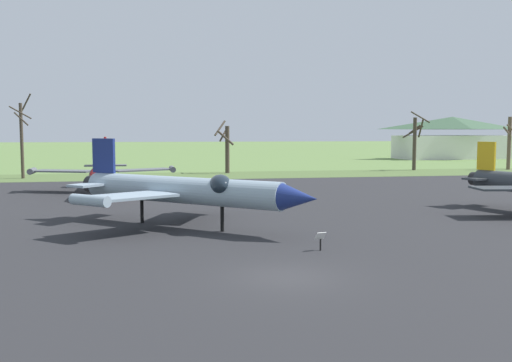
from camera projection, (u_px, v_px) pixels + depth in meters
The scene contains 12 objects.
ground_plane at pixel (287, 278), 21.22m from camera, with size 600.00×600.00×0.00m, color #607F42.
asphalt_apron at pixel (229, 214), 37.47m from camera, with size 108.88×55.28×0.05m, color #28282B.
grass_verge_strip at pixel (194, 176), 70.43m from camera, with size 168.88×12.00×0.06m, color #516936.
jet_fighter_front_left at pixel (103, 170), 50.21m from camera, with size 13.39×15.16×5.08m.
info_placard_front_left at pixel (97, 196), 42.63m from camera, with size 0.49×0.31×1.12m.
jet_fighter_rear_left at pixel (185, 190), 32.00m from camera, with size 13.71×12.50×5.15m.
info_placard_rear_left at pixel (320, 240), 25.87m from camera, with size 0.51×0.35×0.93m.
bare_tree_far_left at pixel (22, 136), 65.70m from camera, with size 2.43×2.66×10.13m.
bare_tree_left_of_center at pixel (226, 147), 74.43m from camera, with size 2.57×3.33×7.14m.
bare_tree_center at pixel (415, 140), 80.28m from camera, with size 3.26×3.50×8.49m.
bare_tree_right_of_center at pixel (509, 142), 81.39m from camera, with size 2.17×1.73×7.78m.
visitor_building at pixel (452, 138), 116.25m from camera, with size 24.34×10.76×8.73m.
Camera 1 is at (-4.91, -20.26, 5.56)m, focal length 39.07 mm.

